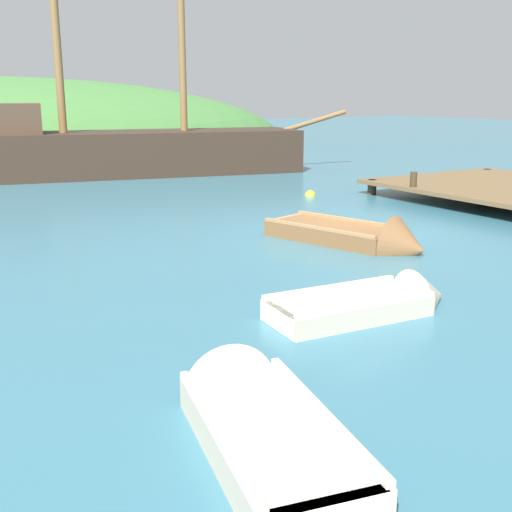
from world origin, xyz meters
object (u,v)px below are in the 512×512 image
(rowboat_far, at_px, (359,239))
(buoy_yellow, at_px, (310,196))
(rowboat_near_dock, at_px, (252,420))
(rowboat_outer_left, at_px, (375,306))
(sailing_ship, at_px, (117,159))

(rowboat_far, xyz_separation_m, buoy_yellow, (3.21, 6.02, -0.12))
(rowboat_near_dock, bearing_deg, buoy_yellow, -26.43)
(rowboat_far, xyz_separation_m, rowboat_outer_left, (-2.69, -3.46, -0.02))
(buoy_yellow, bearing_deg, rowboat_far, -118.03)
(sailing_ship, distance_m, rowboat_far, 14.40)
(sailing_ship, height_order, rowboat_outer_left, sailing_ship)
(rowboat_outer_left, distance_m, buoy_yellow, 11.17)
(rowboat_far, relative_size, buoy_yellow, 11.14)
(sailing_ship, xyz_separation_m, rowboat_near_dock, (-5.92, -19.80, -0.51))
(rowboat_outer_left, bearing_deg, sailing_ship, 87.11)
(sailing_ship, xyz_separation_m, rowboat_far, (0.11, -14.39, -0.51))
(rowboat_outer_left, relative_size, buoy_yellow, 8.72)
(rowboat_near_dock, xyz_separation_m, buoy_yellow, (9.24, 11.43, -0.11))
(rowboat_near_dock, bearing_deg, rowboat_far, -35.62)
(rowboat_near_dock, relative_size, rowboat_far, 0.82)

